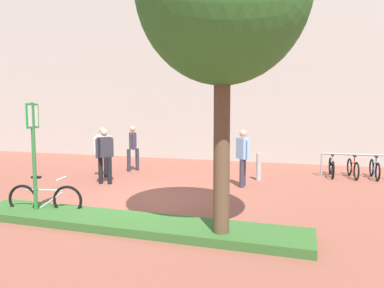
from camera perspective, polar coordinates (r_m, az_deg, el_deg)
name	(u,v)px	position (r m, az deg, el deg)	size (l,w,h in m)	color
ground_plane	(151,199)	(9.35, -6.55, -8.77)	(60.00, 60.00, 0.00)	brown
building_facade	(225,53)	(17.24, 5.31, 14.31)	(28.00, 1.20, 10.00)	#B2ADA3
planter_strip	(127,223)	(7.22, -10.35, -12.36)	(7.00, 1.10, 0.16)	#336028
parking_sign_post	(33,143)	(8.20, -24.14, 0.19)	(0.08, 0.36, 2.44)	#2D7238
bike_at_sign	(45,199)	(8.46, -22.54, -8.18)	(1.65, 0.51, 0.86)	black
bike_rack_cluster	(353,167)	(13.41, 24.44, -3.45)	(2.11, 1.60, 0.83)	#99999E
bollard_steel	(259,167)	(11.88, 10.67, -3.63)	(0.16, 0.16, 0.90)	#ADADB2
person_suited_navy	(105,153)	(11.37, -13.86, -1.37)	(0.44, 0.54, 1.72)	black
person_suited_dark	(133,145)	(13.68, -9.49, -0.22)	(0.42, 0.52, 1.72)	#2D2D38
person_shirt_blue	(243,154)	(10.72, 8.19, -1.65)	(0.45, 0.46, 1.72)	#383342
person_shirt_white	(103,149)	(12.65, -14.14, -0.73)	(0.55, 0.40, 1.72)	black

